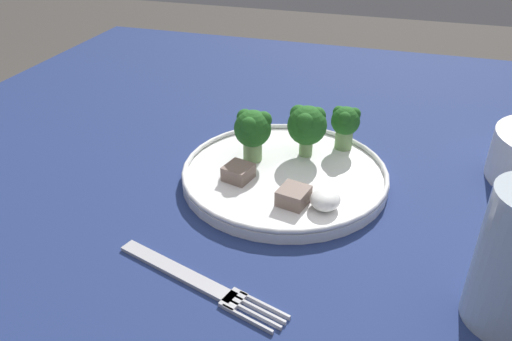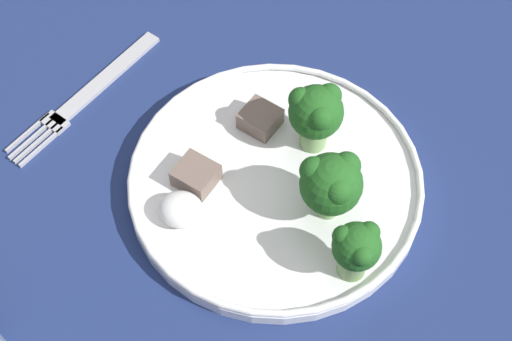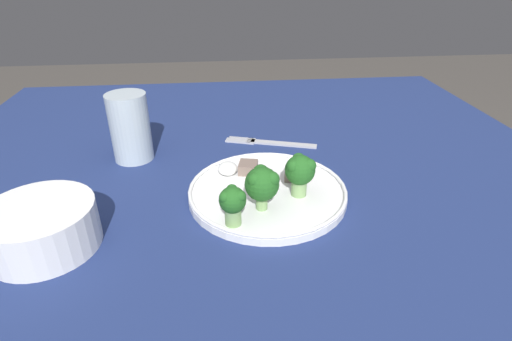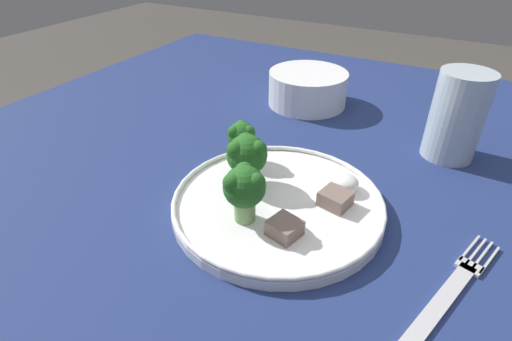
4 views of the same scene
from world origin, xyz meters
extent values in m
cube|color=navy|center=(0.00, 0.00, 0.73)|extent=(1.23, 1.20, 0.03)
cylinder|color=brown|center=(-0.55, 0.54, 0.36)|extent=(0.06, 0.06, 0.71)
cylinder|color=white|center=(-0.04, -0.03, 0.75)|extent=(0.25, 0.25, 0.01)
torus|color=white|center=(-0.04, -0.03, 0.76)|extent=(0.25, 0.25, 0.01)
cube|color=#B2B2B7|center=(0.15, -0.08, 0.74)|extent=(0.05, 0.13, 0.00)
cube|color=#B2B2B7|center=(0.17, -0.02, 0.74)|extent=(0.03, 0.02, 0.00)
cube|color=#B2B2B7|center=(0.19, 0.00, 0.74)|extent=(0.02, 0.05, 0.00)
cube|color=#B2B2B7|center=(0.18, 0.01, 0.74)|extent=(0.02, 0.05, 0.00)
cube|color=#B2B2B7|center=(0.18, 0.01, 0.74)|extent=(0.02, 0.05, 0.00)
cube|color=#B2B2B7|center=(0.17, 0.01, 0.74)|extent=(0.02, 0.05, 0.00)
cylinder|color=white|center=(-0.13, 0.28, 0.77)|extent=(0.14, 0.14, 0.06)
cylinder|color=white|center=(-0.13, 0.28, 0.77)|extent=(0.12, 0.12, 0.05)
cylinder|color=#B2C1CC|center=(0.12, 0.21, 0.81)|extent=(0.07, 0.07, 0.13)
cylinder|color=silver|center=(0.12, 0.21, 0.78)|extent=(0.06, 0.06, 0.07)
cylinder|color=#7FA866|center=(-0.09, -0.01, 0.77)|extent=(0.02, 0.02, 0.02)
sphere|color=#215B1E|center=(-0.09, -0.01, 0.80)|extent=(0.05, 0.05, 0.05)
sphere|color=#215B1E|center=(-0.07, -0.01, 0.81)|extent=(0.02, 0.02, 0.02)
sphere|color=#215B1E|center=(-0.10, 0.00, 0.81)|extent=(0.02, 0.02, 0.02)
sphere|color=#215B1E|center=(-0.10, -0.02, 0.81)|extent=(0.02, 0.02, 0.02)
cylinder|color=#7FA866|center=(-0.12, 0.03, 0.77)|extent=(0.02, 0.02, 0.03)
sphere|color=#215B1E|center=(-0.12, 0.03, 0.79)|extent=(0.04, 0.04, 0.04)
sphere|color=#215B1E|center=(-0.11, 0.03, 0.80)|extent=(0.02, 0.02, 0.02)
sphere|color=#215B1E|center=(-0.13, 0.04, 0.80)|extent=(0.02, 0.02, 0.02)
sphere|color=#215B1E|center=(-0.13, 0.02, 0.80)|extent=(0.02, 0.02, 0.02)
cylinder|color=#7FA866|center=(-0.06, -0.07, 0.77)|extent=(0.02, 0.02, 0.03)
sphere|color=#215B1E|center=(-0.06, -0.07, 0.80)|extent=(0.05, 0.05, 0.05)
sphere|color=#215B1E|center=(-0.04, -0.07, 0.81)|extent=(0.02, 0.02, 0.02)
sphere|color=#215B1E|center=(-0.06, -0.06, 0.81)|extent=(0.02, 0.02, 0.02)
sphere|color=#215B1E|center=(-0.06, -0.08, 0.81)|extent=(0.02, 0.02, 0.02)
cube|color=#756056|center=(0.02, 0.00, 0.76)|extent=(0.04, 0.04, 0.02)
cube|color=#756056|center=(-0.01, -0.07, 0.76)|extent=(0.04, 0.04, 0.02)
ellipsoid|color=white|center=(0.02, 0.03, 0.76)|extent=(0.04, 0.03, 0.02)
camera|label=1|loc=(0.47, 0.09, 1.07)|focal=35.00mm
camera|label=2|loc=(-0.14, 0.28, 1.26)|focal=50.00mm
camera|label=3|loc=(-0.57, 0.05, 1.09)|focal=28.00mm
camera|label=4|loc=(0.12, -0.37, 1.04)|focal=28.00mm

